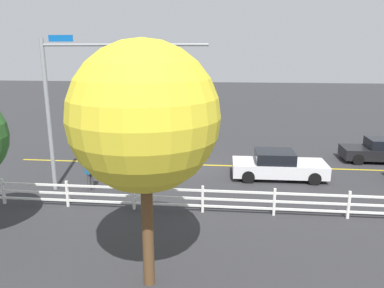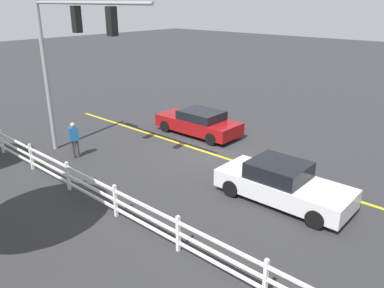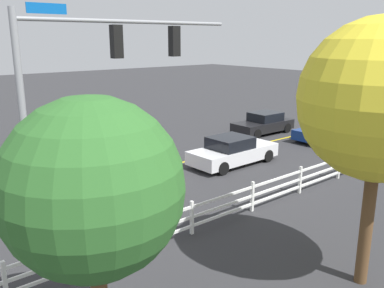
% 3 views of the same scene
% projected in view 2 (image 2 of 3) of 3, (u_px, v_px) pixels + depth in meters
% --- Properties ---
extents(ground_plane, '(120.00, 120.00, 0.00)m').
position_uv_depth(ground_plane, '(205.00, 152.00, 18.55)').
color(ground_plane, '#2D2D30').
extents(lane_center_stripe, '(28.00, 0.16, 0.01)m').
position_uv_depth(lane_center_stripe, '(279.00, 175.00, 16.05)').
color(lane_center_stripe, gold).
rests_on(lane_center_stripe, ground_plane).
extents(signal_assembly, '(7.44, 0.38, 7.15)m').
position_uv_depth(signal_assembly, '(67.00, 47.00, 15.89)').
color(signal_assembly, gray).
rests_on(signal_assembly, ground_plane).
extents(car_1, '(4.72, 2.03, 1.34)m').
position_uv_depth(car_1, '(199.00, 123.00, 20.73)').
color(car_1, maroon).
rests_on(car_1, ground_plane).
extents(car_3, '(4.83, 2.10, 1.45)m').
position_uv_depth(car_3, '(282.00, 184.00, 13.81)').
color(car_3, silver).
rests_on(car_3, ground_plane).
extents(pedestrian, '(0.38, 0.46, 1.69)m').
position_uv_depth(pedestrian, '(74.00, 139.00, 17.54)').
color(pedestrian, '#3F3F42').
rests_on(pedestrian, ground_plane).
extents(white_rail_fence, '(26.10, 0.10, 1.15)m').
position_uv_depth(white_rail_fence, '(144.00, 215.00, 11.94)').
color(white_rail_fence, white).
rests_on(white_rail_fence, ground_plane).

